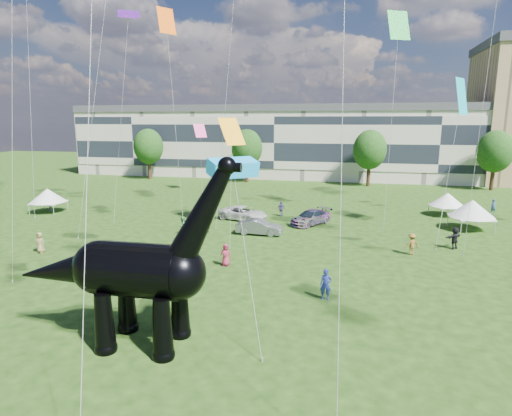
# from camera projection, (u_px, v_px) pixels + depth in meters

# --- Properties ---
(ground) EXTENTS (220.00, 220.00, 0.00)m
(ground) POSITION_uv_depth(u_px,v_px,m) (216.00, 348.00, 19.63)
(ground) COLOR #16330C
(ground) RESTS_ON ground
(terrace_row) EXTENTS (78.00, 11.00, 12.00)m
(terrace_row) POSITION_uv_depth(u_px,v_px,m) (280.00, 144.00, 79.38)
(terrace_row) COLOR beige
(terrace_row) RESTS_ON ground
(tree_far_left) EXTENTS (5.20, 5.20, 9.44)m
(tree_far_left) POSITION_uv_depth(u_px,v_px,m) (148.00, 144.00, 75.60)
(tree_far_left) COLOR #382314
(tree_far_left) RESTS_ON ground
(tree_mid_left) EXTENTS (5.20, 5.20, 9.44)m
(tree_mid_left) POSITION_uv_depth(u_px,v_px,m) (247.00, 145.00, 71.62)
(tree_mid_left) COLOR #382314
(tree_mid_left) RESTS_ON ground
(tree_mid_right) EXTENTS (5.20, 5.20, 9.44)m
(tree_mid_right) POSITION_uv_depth(u_px,v_px,m) (370.00, 147.00, 67.19)
(tree_mid_right) COLOR #382314
(tree_mid_right) RESTS_ON ground
(tree_far_right) EXTENTS (5.20, 5.20, 9.44)m
(tree_far_right) POSITION_uv_depth(u_px,v_px,m) (495.00, 148.00, 63.21)
(tree_far_right) COLOR #382314
(tree_far_right) RESTS_ON ground
(dinosaur_sculpture) EXTENTS (11.17, 3.12, 9.16)m
(dinosaur_sculpture) POSITION_uv_depth(u_px,v_px,m) (131.00, 273.00, 19.50)
(dinosaur_sculpture) COLOR black
(dinosaur_sculpture) RESTS_ON ground
(car_silver) EXTENTS (3.64, 4.92, 1.56)m
(car_silver) POSITION_uv_depth(u_px,v_px,m) (198.00, 221.00, 41.24)
(car_silver) COLOR #B9B8BE
(car_silver) RESTS_ON ground
(car_grey) EXTENTS (4.22, 1.48, 1.39)m
(car_grey) POSITION_uv_depth(u_px,v_px,m) (259.00, 227.00, 39.18)
(car_grey) COLOR slate
(car_grey) RESTS_ON ground
(car_white) EXTENTS (5.73, 3.96, 1.45)m
(car_white) POSITION_uv_depth(u_px,v_px,m) (243.00, 213.00, 44.90)
(car_white) COLOR silver
(car_white) RESTS_ON ground
(car_dark) EXTENTS (4.37, 5.32, 1.45)m
(car_dark) POSITION_uv_depth(u_px,v_px,m) (311.00, 217.00, 43.03)
(car_dark) COLOR #595960
(car_dark) RESTS_ON ground
(gazebo_near) EXTENTS (4.87, 4.87, 2.91)m
(gazebo_near) POSITION_uv_depth(u_px,v_px,m) (472.00, 209.00, 40.67)
(gazebo_near) COLOR white
(gazebo_near) RESTS_ON ground
(gazebo_far) EXTENTS (4.72, 4.72, 2.54)m
(gazebo_far) POSITION_uv_depth(u_px,v_px,m) (447.00, 200.00, 46.83)
(gazebo_far) COLOR white
(gazebo_far) RESTS_ON ground
(gazebo_left) EXTENTS (4.35, 4.35, 2.74)m
(gazebo_left) POSITION_uv_depth(u_px,v_px,m) (48.00, 196.00, 48.50)
(gazebo_left) COLOR silver
(gazebo_left) RESTS_ON ground
(visitors) EXTENTS (50.23, 44.85, 1.85)m
(visitors) POSITION_uv_depth(u_px,v_px,m) (275.00, 243.00, 33.61)
(visitors) COLOR #2C4C6F
(visitors) RESTS_ON ground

